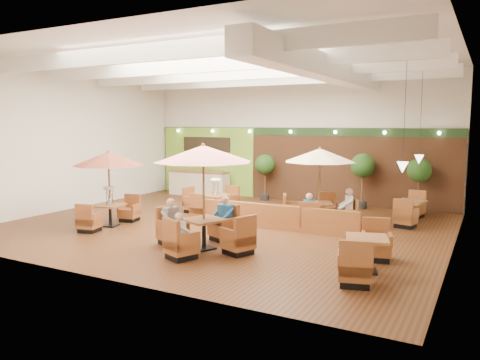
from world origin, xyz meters
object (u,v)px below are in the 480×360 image
Objects in this scene: topiary_1 at (363,168)px; topiary_2 at (419,172)px; table_1 at (203,178)px; diner_4 at (347,204)px; diner_3 at (309,207)px; table_4 at (366,255)px; table_2 at (320,172)px; service_counter at (199,183)px; table_5 at (410,212)px; table_0 at (109,169)px; table_3 at (210,202)px; booth_divider at (272,217)px; topiary_0 at (265,166)px; diner_1 at (224,214)px; diner_2 at (172,217)px; diner_0 at (181,230)px.

topiary_2 is (2.13, 0.00, -0.08)m from topiary_1.
table_1 is 3.54× the size of diner_4.
diner_3 is (-0.54, -4.67, -0.91)m from topiary_1.
table_4 is 8.41m from topiary_1.
table_1 is at bearing -135.58° from table_2.
diner_4 is (8.10, -3.51, 0.20)m from service_counter.
topiary_2 is 5.44m from diner_3.
service_counter is at bearing -177.15° from table_5.
table_5 is 2.58m from diner_4.
table_0 is at bearing 99.40° from diner_4.
table_3 is at bearing -150.76° from table_5.
topiary_1 reaches higher than booth_divider.
booth_divider is 2.78× the size of topiary_0.
topiary_2 is at bearing 0.00° from topiary_0.
table_0 is 3.40× the size of diner_3.
diner_3 is at bearing 117.61° from diner_4.
table_2 is at bearing -98.25° from topiary_1.
table_3 is 1.28× the size of topiary_0.
diner_4 reaches higher than service_counter.
diner_1 is (-4.40, -5.30, 0.41)m from table_5.
service_counter is 8.05m from table_2.
table_4 is 3.85× the size of diner_3.
table_3 reaches higher than service_counter.
table_2 is 4.42m from table_3.
diner_2 is at bearing -146.39° from table_2.
table_0 reaches higher than table_4.
topiary_1 is at bearing 45.27° from table_3.
table_3 is 7.18m from table_5.
service_counter is 1.46× the size of topiary_0.
topiary_0 is 2.42× the size of diner_2.
table_0 is at bearing -135.83° from table_5.
topiary_0 is at bearing 131.17° from diner_0.
table_2 is 0.95× the size of table_4.
table_4 is 6.25m from table_5.
topiary_1 is 2.60× the size of diner_1.
topiary_0 reaches higher than service_counter.
table_5 is 3.15× the size of diner_2.
table_5 reaches higher than booth_divider.
table_1 is at bearing -55.87° from service_counter.
topiary_1 is at bearing 35.87° from table_0.
diner_2 is 5.83m from diner_4.
topiary_0 is at bearing 60.73° from table_0.
topiary_1 is at bearing 96.31° from table_1.
diner_1 is (2.46, -3.19, 0.33)m from table_3.
diner_3 is at bearing 111.70° from table_4.
table_2 reaches higher than service_counter.
topiary_2 is (2.66, 3.71, -0.22)m from table_2.
table_4 is 1.42× the size of topiary_0.
table_4 is 3.93× the size of diner_0.
table_0 is at bearing 158.50° from table_4.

